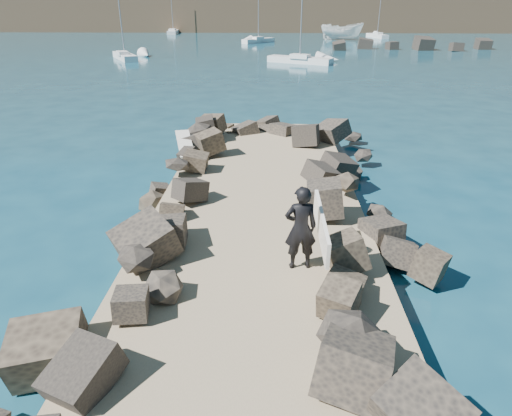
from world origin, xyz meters
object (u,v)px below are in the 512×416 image
object	(u,v)px
surfboard_resting	(185,147)
boat_imported	(342,31)
sailboat_e	(173,32)
surfer_with_board	(304,228)

from	to	relation	value
surfboard_resting	boat_imported	xyz separation A→B (m)	(14.83, 66.76, 0.33)
sailboat_e	surfboard_resting	bearing A→B (deg)	-78.10
surfboard_resting	boat_imported	size ratio (longest dim) A/B	0.30
surfboard_resting	sailboat_e	bearing A→B (deg)	86.16
surfboard_resting	surfer_with_board	distance (m)	8.80
sailboat_e	surfer_with_board	bearing A→B (deg)	-76.63
surfer_with_board	sailboat_e	world-z (taller)	sailboat_e
boat_imported	surfer_with_board	xyz separation A→B (m)	(-10.77, -74.55, 0.22)
boat_imported	sailboat_e	distance (m)	35.55
surfboard_resting	boat_imported	distance (m)	68.39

